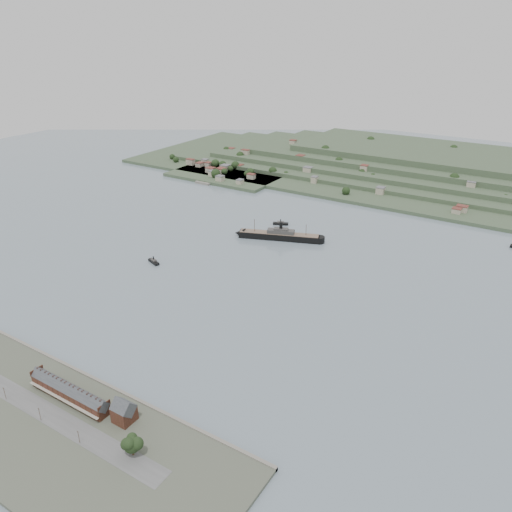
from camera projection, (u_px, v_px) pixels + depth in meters
The scene contains 9 objects.
ground at pixel (251, 285), 399.78m from camera, with size 1400.00×1400.00×0.00m, color slate.
near_shore at pixel (54, 429), 255.68m from camera, with size 220.00×80.00×2.60m.
terrace_row at pixel (69, 392), 272.47m from camera, with size 55.60×9.80×11.07m.
gabled_building at pixel (124, 411), 256.92m from camera, with size 10.40×10.18×14.09m.
far_peninsula at pixel (422, 168), 683.77m from camera, with size 760.00×309.00×30.00m.
steamship at pixel (277, 235), 484.24m from camera, with size 85.44×38.79×21.31m.
tugboat at pixel (154, 261), 436.04m from camera, with size 14.57×8.41×6.36m.
ferry_west at pixel (281, 223), 520.80m from camera, with size 16.36×10.48×5.97m.
fig_tree at pixel (132, 444), 235.51m from camera, with size 10.46×9.06×11.67m.
Camera 1 is at (191.30, -296.97, 188.68)m, focal length 35.00 mm.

